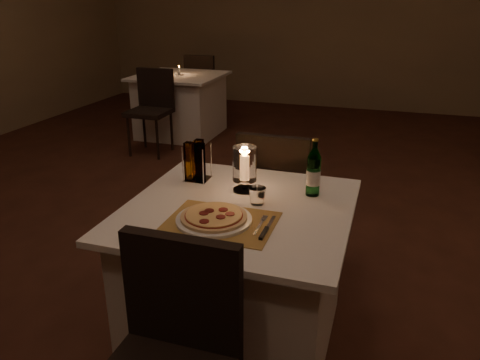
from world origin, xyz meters
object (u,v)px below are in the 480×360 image
(pizza, at_px, (214,216))
(neighbor_table_left, at_px, (181,105))
(main_table, at_px, (239,276))
(hurricane_candle, at_px, (245,165))
(plate, at_px, (214,220))
(chair_near, at_px, (172,345))
(tumbler, at_px, (257,196))
(water_bottle, at_px, (313,173))
(chair_far, at_px, (276,188))

(pizza, xyz_separation_m, neighbor_table_left, (-1.80, 3.55, -0.39))
(main_table, bearing_deg, hurricane_candle, 99.20)
(plate, distance_m, pizza, 0.02)
(main_table, height_order, neighbor_table_left, same)
(chair_near, height_order, tumbler, chair_near)
(water_bottle, bearing_deg, hurricane_candle, -170.90)
(pizza, bearing_deg, hurricane_candle, 86.78)
(neighbor_table_left, bearing_deg, water_bottle, -55.61)
(main_table, xyz_separation_m, chair_far, (0.00, 0.71, 0.18))
(plate, distance_m, water_bottle, 0.55)
(water_bottle, xyz_separation_m, neighbor_table_left, (-2.14, 3.13, -0.48))
(chair_far, distance_m, pizza, 0.92)
(main_table, distance_m, chair_far, 0.74)
(pizza, height_order, tumbler, tumbler)
(main_table, bearing_deg, water_bottle, 38.59)
(plate, relative_size, pizza, 1.14)
(hurricane_candle, bearing_deg, neighbor_table_left, 119.78)
(tumbler, bearing_deg, chair_far, 96.15)
(pizza, distance_m, water_bottle, 0.54)
(pizza, bearing_deg, main_table, 74.54)
(chair_near, distance_m, tumbler, 0.80)
(plate, relative_size, neighbor_table_left, 0.32)
(chair_near, xyz_separation_m, tumbler, (0.07, 0.77, 0.23))
(pizza, height_order, water_bottle, water_bottle)
(chair_far, distance_m, tumbler, 0.70)
(main_table, height_order, chair_near, chair_near)
(plate, relative_size, hurricane_candle, 1.44)
(main_table, relative_size, pizza, 3.57)
(chair_far, distance_m, water_bottle, 0.64)
(plate, distance_m, hurricane_candle, 0.38)
(water_bottle, distance_m, hurricane_candle, 0.33)
(chair_near, distance_m, water_bottle, 1.04)
(neighbor_table_left, bearing_deg, tumbler, -59.88)
(main_table, relative_size, hurricane_candle, 4.50)
(pizza, bearing_deg, plate, 155.44)
(main_table, distance_m, hurricane_candle, 0.53)
(chair_near, relative_size, plate, 2.81)
(main_table, xyz_separation_m, tumbler, (0.07, 0.05, 0.41))
(chair_near, distance_m, chair_far, 1.43)
(main_table, height_order, chair_far, chair_far)
(plate, xyz_separation_m, neighbor_table_left, (-1.80, 3.55, -0.38))
(chair_near, relative_size, tumbler, 11.37)
(tumbler, height_order, hurricane_candle, hurricane_candle)
(chair_near, bearing_deg, neighbor_table_left, 114.40)
(chair_near, distance_m, pizza, 0.58)
(hurricane_candle, bearing_deg, pizza, -93.22)
(main_table, height_order, water_bottle, water_bottle)
(water_bottle, bearing_deg, pizza, -129.62)
(main_table, distance_m, pizza, 0.44)
(tumbler, bearing_deg, plate, -117.53)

